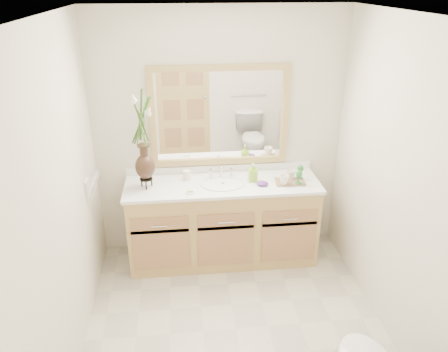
{
  "coord_description": "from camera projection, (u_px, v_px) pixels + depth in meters",
  "views": [
    {
      "loc": [
        -0.39,
        -2.68,
        2.61
      ],
      "look_at": [
        -0.03,
        0.65,
        1.07
      ],
      "focal_mm": 35.0,
      "sensor_mm": 36.0,
      "label": 1
    }
  ],
  "objects": [
    {
      "name": "tumbler",
      "position": [
        187.0,
        175.0,
        4.17
      ],
      "size": [
        0.07,
        0.07,
        0.09
      ],
      "primitive_type": "cylinder",
      "color": "#EFE7CF",
      "rests_on": "counter"
    },
    {
      "name": "counter",
      "position": [
        223.0,
        185.0,
        4.12
      ],
      "size": [
        1.84,
        0.57,
        0.03
      ],
      "primitive_type": "cube",
      "color": "white",
      "rests_on": "vanity"
    },
    {
      "name": "soap_bottle",
      "position": [
        253.0,
        173.0,
        4.14
      ],
      "size": [
        0.08,
        0.08,
        0.16
      ],
      "primitive_type": "imported",
      "rotation": [
        0.0,
        0.0,
        0.04
      ],
      "color": "#8BC92F",
      "rests_on": "counter"
    },
    {
      "name": "switch_plate",
      "position": [
        87.0,
        186.0,
        3.71
      ],
      "size": [
        0.02,
        0.12,
        0.12
      ],
      "primitive_type": "cube",
      "color": "white",
      "rests_on": "wall_left"
    },
    {
      "name": "wall_front",
      "position": [
        279.0,
        337.0,
        1.87
      ],
      "size": [
        2.4,
        0.02,
        2.4
      ],
      "primitive_type": "cube",
      "color": "silver",
      "rests_on": "floor"
    },
    {
      "name": "mirror",
      "position": [
        220.0,
        116.0,
        4.12
      ],
      "size": [
        1.32,
        0.04,
        0.97
      ],
      "color": "white",
      "rests_on": "wall_back"
    },
    {
      "name": "tray",
      "position": [
        290.0,
        182.0,
        4.13
      ],
      "size": [
        0.29,
        0.2,
        0.01
      ],
      "primitive_type": "cube",
      "rotation": [
        0.0,
        0.0,
        -0.06
      ],
      "color": "brown",
      "rests_on": "counter"
    },
    {
      "name": "goblet_front",
      "position": [
        299.0,
        175.0,
        4.04
      ],
      "size": [
        0.06,
        0.06,
        0.14
      ],
      "color": "#27762E",
      "rests_on": "tray"
    },
    {
      "name": "wall_back",
      "position": [
        219.0,
        136.0,
        4.22
      ],
      "size": [
        2.4,
        0.02,
        2.4
      ],
      "primitive_type": "cube",
      "color": "silver",
      "rests_on": "floor"
    },
    {
      "name": "ceiling",
      "position": [
        241.0,
        15.0,
        2.55
      ],
      "size": [
        2.4,
        2.6,
        0.02
      ],
      "primitive_type": "cube",
      "color": "white",
      "rests_on": "wall_back"
    },
    {
      "name": "soap_dish",
      "position": [
        190.0,
        192.0,
        3.93
      ],
      "size": [
        0.09,
        0.09,
        0.03
      ],
      "color": "#EFE7CF",
      "rests_on": "counter"
    },
    {
      "name": "flower_vase",
      "position": [
        142.0,
        127.0,
        3.8
      ],
      "size": [
        0.21,
        0.21,
        0.87
      ],
      "rotation": [
        0.0,
        0.0,
        0.3
      ],
      "color": "black",
      "rests_on": "counter"
    },
    {
      "name": "purple_dish",
      "position": [
        262.0,
        183.0,
        4.07
      ],
      "size": [
        0.13,
        0.11,
        0.04
      ],
      "primitive_type": "ellipsoid",
      "rotation": [
        0.0,
        0.0,
        0.26
      ],
      "color": "#512878",
      "rests_on": "counter"
    },
    {
      "name": "mug_right",
      "position": [
        291.0,
        174.0,
        4.16
      ],
      "size": [
        0.09,
        0.09,
        0.09
      ],
      "primitive_type": "imported",
      "rotation": [
        0.0,
        0.0,
        0.04
      ],
      "color": "#EFE7CF",
      "rests_on": "tray"
    },
    {
      "name": "goblet_back",
      "position": [
        300.0,
        169.0,
        4.15
      ],
      "size": [
        0.06,
        0.06,
        0.14
      ],
      "color": "#27762E",
      "rests_on": "tray"
    },
    {
      "name": "mug_left",
      "position": [
        284.0,
        179.0,
        4.05
      ],
      "size": [
        0.1,
        0.09,
        0.09
      ],
      "primitive_type": "imported",
      "rotation": [
        0.0,
        0.0,
        -0.07
      ],
      "color": "#EFE7CF",
      "rests_on": "tray"
    },
    {
      "name": "vanity",
      "position": [
        223.0,
        223.0,
        4.3
      ],
      "size": [
        1.8,
        0.55,
        0.8
      ],
      "color": "tan",
      "rests_on": "floor"
    },
    {
      "name": "wall_left",
      "position": [
        61.0,
        207.0,
        2.93
      ],
      "size": [
        0.02,
        2.6,
        2.4
      ],
      "primitive_type": "cube",
      "color": "silver",
      "rests_on": "floor"
    },
    {
      "name": "sink",
      "position": [
        223.0,
        189.0,
        4.12
      ],
      "size": [
        0.38,
        0.34,
        0.23
      ],
      "color": "white",
      "rests_on": "counter"
    },
    {
      "name": "wall_right",
      "position": [
        402.0,
        189.0,
        3.16
      ],
      "size": [
        0.02,
        2.6,
        2.4
      ],
      "primitive_type": "cube",
      "color": "silver",
      "rests_on": "floor"
    },
    {
      "name": "floor",
      "position": [
        236.0,
        329.0,
        3.55
      ],
      "size": [
        2.6,
        2.6,
        0.0
      ],
      "primitive_type": "plane",
      "color": "#BDB4A2",
      "rests_on": "ground"
    }
  ]
}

